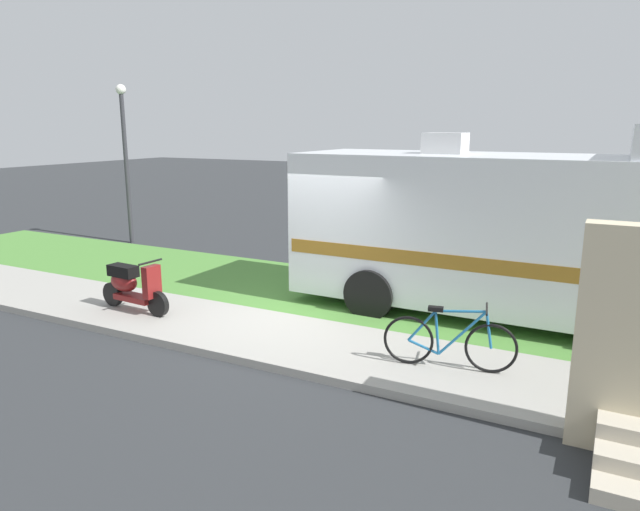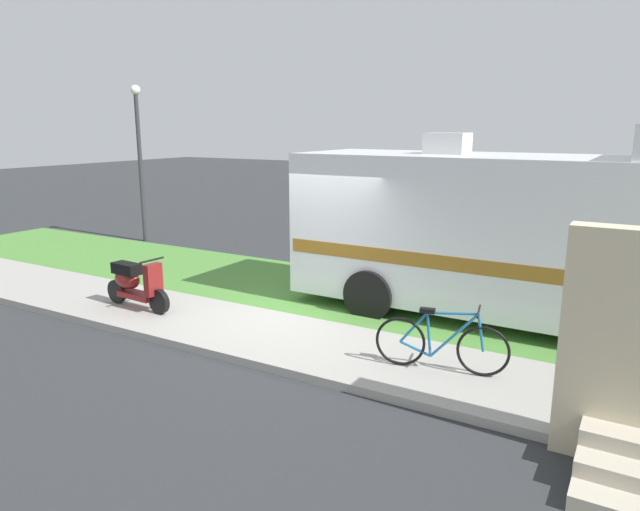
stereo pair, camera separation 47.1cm
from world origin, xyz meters
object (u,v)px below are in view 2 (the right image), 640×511
(scooter, at_px, (134,283))
(street_lamp_post, at_px, (139,149))
(motorhome_rv, at_px, (512,231))
(bicycle, at_px, (441,343))

(scooter, height_order, street_lamp_post, street_lamp_post)
(motorhome_rv, height_order, street_lamp_post, street_lamp_post)
(motorhome_rv, height_order, bicycle, motorhome_rv)
(scooter, bearing_deg, bicycle, 1.13)
(bicycle, bearing_deg, motorhome_rv, 85.11)
(motorhome_rv, height_order, scooter, motorhome_rv)
(motorhome_rv, distance_m, bicycle, 3.05)
(street_lamp_post, bearing_deg, bicycle, -24.30)
(scooter, relative_size, street_lamp_post, 0.36)
(motorhome_rv, bearing_deg, scooter, -153.39)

